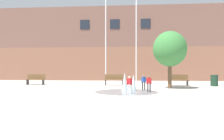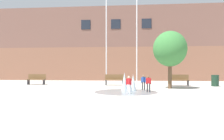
% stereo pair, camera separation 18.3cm
% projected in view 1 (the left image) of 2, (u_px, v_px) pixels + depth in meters
% --- Properties ---
extents(ground_plane, '(100.00, 100.00, 0.00)m').
position_uv_depth(ground_plane, '(81.00, 107.00, 7.94)').
color(ground_plane, '#B2ADA3').
extents(library_building, '(36.00, 6.05, 8.65)m').
position_uv_depth(library_building, '(117.00, 46.00, 28.08)').
color(library_building, brown).
rests_on(library_building, ground).
extents(splash_fountain, '(3.78, 3.78, 1.16)m').
position_uv_depth(splash_fountain, '(128.00, 85.00, 13.66)').
color(splash_fountain, gray).
rests_on(splash_fountain, ground).
extents(park_bench_under_left_flagpole, '(1.60, 0.44, 0.91)m').
position_uv_depth(park_bench_under_left_flagpole, '(36.00, 79.00, 18.97)').
color(park_bench_under_left_flagpole, '#28282D').
rests_on(park_bench_under_left_flagpole, ground).
extents(park_bench_center, '(1.60, 0.44, 0.91)m').
position_uv_depth(park_bench_center, '(114.00, 80.00, 18.33)').
color(park_bench_center, '#28282D').
rests_on(park_bench_center, ground).
extents(park_bench_far_right, '(1.60, 0.44, 0.91)m').
position_uv_depth(park_bench_far_right, '(178.00, 80.00, 17.85)').
color(park_bench_far_right, '#28282D').
rests_on(park_bench_far_right, ground).
extents(child_in_fountain, '(0.31, 0.24, 0.99)m').
position_uv_depth(child_in_fountain, '(129.00, 83.00, 12.18)').
color(child_in_fountain, silver).
rests_on(child_in_fountain, ground).
extents(child_with_pink_shirt, '(0.31, 0.16, 0.99)m').
position_uv_depth(child_with_pink_shirt, '(149.00, 82.00, 13.02)').
color(child_with_pink_shirt, '#28282D').
rests_on(child_with_pink_shirt, ground).
extents(child_running, '(0.31, 0.24, 0.99)m').
position_uv_depth(child_running, '(144.00, 81.00, 14.29)').
color(child_running, '#28282D').
rests_on(child_running, ground).
extents(flagpole_left, '(0.80, 0.10, 8.94)m').
position_uv_depth(flagpole_left, '(106.00, 32.00, 19.94)').
color(flagpole_left, silver).
rests_on(flagpole_left, ground).
extents(flagpole_right, '(0.80, 0.10, 9.13)m').
position_uv_depth(flagpole_right, '(137.00, 31.00, 19.71)').
color(flagpole_right, silver).
rests_on(flagpole_right, ground).
extents(trash_can, '(0.56, 0.56, 0.90)m').
position_uv_depth(trash_can, '(214.00, 81.00, 17.33)').
color(trash_can, '#193323').
rests_on(trash_can, ground).
extents(street_tree_near_building, '(2.36, 2.36, 4.05)m').
position_uv_depth(street_tree_near_building, '(170.00, 49.00, 15.41)').
color(street_tree_near_building, brown).
rests_on(street_tree_near_building, ground).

